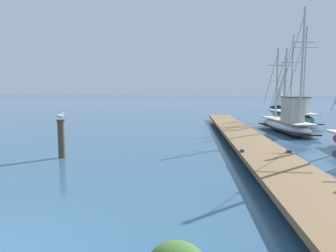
{
  "coord_description": "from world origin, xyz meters",
  "views": [
    {
      "loc": [
        3.57,
        -2.83,
        2.55
      ],
      "look_at": [
        1.88,
        6.85,
        1.4
      ],
      "focal_mm": 31.65,
      "sensor_mm": 36.0,
      "label": 1
    }
  ],
  "objects_px": {
    "fishing_boat_1": "(292,115)",
    "mooring_piling": "(61,138)",
    "perched_seagull": "(60,116)",
    "distant_sailboat": "(279,99)",
    "fishing_boat_3": "(287,122)"
  },
  "relations": [
    {
      "from": "perched_seagull",
      "to": "distant_sailboat",
      "type": "xyz_separation_m",
      "value": [
        14.09,
        33.12,
        -0.08
      ]
    },
    {
      "from": "fishing_boat_1",
      "to": "fishing_boat_3",
      "type": "xyz_separation_m",
      "value": [
        -1.54,
        -5.31,
        -0.03
      ]
    },
    {
      "from": "fishing_boat_3",
      "to": "distant_sailboat",
      "type": "xyz_separation_m",
      "value": [
        3.93,
        23.94,
        0.89
      ]
    },
    {
      "from": "fishing_boat_1",
      "to": "mooring_piling",
      "type": "xyz_separation_m",
      "value": [
        -11.7,
        -14.49,
        0.09
      ]
    },
    {
      "from": "fishing_boat_1",
      "to": "mooring_piling",
      "type": "bearing_deg",
      "value": -128.92
    },
    {
      "from": "fishing_boat_3",
      "to": "perched_seagull",
      "type": "bearing_deg",
      "value": -137.89
    },
    {
      "from": "fishing_boat_1",
      "to": "distant_sailboat",
      "type": "bearing_deg",
      "value": 82.68
    },
    {
      "from": "perched_seagull",
      "to": "distant_sailboat",
      "type": "height_order",
      "value": "distant_sailboat"
    },
    {
      "from": "fishing_boat_3",
      "to": "distant_sailboat",
      "type": "relative_size",
      "value": 2.06
    },
    {
      "from": "fishing_boat_1",
      "to": "mooring_piling",
      "type": "distance_m",
      "value": 18.62
    },
    {
      "from": "fishing_boat_1",
      "to": "distant_sailboat",
      "type": "distance_m",
      "value": 18.8
    },
    {
      "from": "fishing_boat_3",
      "to": "mooring_piling",
      "type": "xyz_separation_m",
      "value": [
        -10.16,
        -9.18,
        0.12
      ]
    },
    {
      "from": "fishing_boat_3",
      "to": "distant_sailboat",
      "type": "bearing_deg",
      "value": 80.67
    },
    {
      "from": "fishing_boat_3",
      "to": "mooring_piling",
      "type": "bearing_deg",
      "value": -137.9
    },
    {
      "from": "perched_seagull",
      "to": "distant_sailboat",
      "type": "relative_size",
      "value": 0.1
    }
  ]
}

